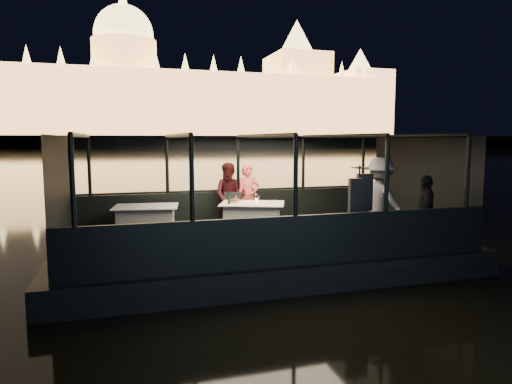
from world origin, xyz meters
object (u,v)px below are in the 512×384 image
object	(u,v)px
person_woman_coral	(248,199)
passenger_dark	(426,208)
wine_bottle	(229,198)
passenger_stripe	(380,204)
person_man_maroon	(230,199)
chair_port_right	(251,211)
coat_stand	(359,208)
chair_port_left	(235,213)
dining_table_central	(252,219)
dining_table_aft	(146,222)

from	to	relation	value
person_woman_coral	passenger_dark	xyz separation A→B (m)	(2.86, -3.13, 0.10)
wine_bottle	passenger_stripe	bearing A→B (deg)	-27.78
person_man_maroon	passenger_stripe	distance (m)	3.67
person_woman_coral	wine_bottle	xyz separation A→B (m)	(-0.71, -0.93, 0.17)
chair_port_right	passenger_stripe	size ratio (longest dim) A/B	0.51
person_woman_coral	coat_stand	bearing A→B (deg)	-69.04
passenger_stripe	chair_port_left	bearing A→B (deg)	29.55
chair_port_left	passenger_stripe	xyz separation A→B (m)	(2.64, -2.13, 0.40)
dining_table_central	passenger_stripe	xyz separation A→B (m)	(2.36, -1.56, 0.47)
passenger_stripe	wine_bottle	bearing A→B (deg)	40.60
coat_stand	passenger_stripe	bearing A→B (deg)	37.59
chair_port_left	passenger_dark	distance (m)	4.34
wine_bottle	dining_table_central	bearing A→B (deg)	2.42
chair_port_left	wine_bottle	bearing A→B (deg)	-92.08
chair_port_right	passenger_dark	world-z (taller)	passenger_dark
person_woman_coral	wine_bottle	world-z (taller)	person_woman_coral
person_woman_coral	passenger_dark	world-z (taller)	passenger_dark
dining_table_central	passenger_dark	size ratio (longest dim) A/B	0.96
chair_port_right	chair_port_left	bearing A→B (deg)	-176.08
passenger_stripe	chair_port_right	bearing A→B (deg)	20.73
dining_table_central	wine_bottle	distance (m)	0.77
person_man_maroon	wine_bottle	xyz separation A→B (m)	(-0.26, -0.99, 0.17)
person_man_maroon	passenger_dark	bearing A→B (deg)	-21.33
chair_port_left	passenger_dark	xyz separation A→B (m)	(3.30, -2.79, 0.40)
chair_port_left	person_woman_coral	xyz separation A→B (m)	(0.44, 0.34, 0.30)
person_woman_coral	passenger_stripe	xyz separation A→B (m)	(2.21, -2.47, 0.10)
chair_port_left	person_man_maroon	distance (m)	0.50
chair_port_left	dining_table_central	bearing A→B (deg)	-40.59
person_man_maroon	passenger_stripe	size ratio (longest dim) A/B	0.89
chair_port_right	person_woman_coral	xyz separation A→B (m)	(-0.04, 0.09, 0.30)
dining_table_aft	passenger_stripe	bearing A→B (deg)	-22.20
dining_table_aft	chair_port_left	world-z (taller)	chair_port_left
dining_table_aft	coat_stand	bearing A→B (deg)	-34.04
dining_table_central	chair_port_left	size ratio (longest dim) A/B	1.55
dining_table_aft	passenger_dark	world-z (taller)	passenger_dark
coat_stand	passenger_dark	world-z (taller)	coat_stand
dining_table_central	chair_port_right	xyz separation A→B (m)	(0.20, 0.82, 0.06)
chair_port_left	chair_port_right	size ratio (longest dim) A/B	1.00
chair_port_right	person_man_maroon	distance (m)	0.60
dining_table_central	chair_port_right	bearing A→B (deg)	76.52
coat_stand	person_woman_coral	xyz separation A→B (m)	(-1.33, 3.14, -0.15)
person_man_maroon	passenger_dark	xyz separation A→B (m)	(3.32, -3.19, 0.10)
person_man_maroon	passenger_dark	size ratio (longest dim) A/B	1.09
chair_port_right	person_woman_coral	size ratio (longest dim) A/B	0.59
chair_port_right	passenger_stripe	world-z (taller)	passenger_stripe
dining_table_central	dining_table_aft	world-z (taller)	dining_table_central
dining_table_central	wine_bottle	xyz separation A→B (m)	(-0.56, -0.02, 0.53)
chair_port_right	coat_stand	world-z (taller)	coat_stand
passenger_stripe	passenger_dark	size ratio (longest dim) A/B	1.22
dining_table_aft	person_woman_coral	world-z (taller)	person_woman_coral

